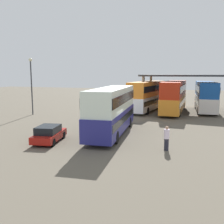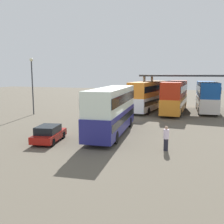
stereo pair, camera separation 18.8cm
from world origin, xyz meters
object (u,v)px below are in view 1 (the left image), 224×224
double_decker_near_canopy (147,95)px  lamppost_tall (31,79)px  double_decker_mid_row (174,96)px  double_decker_far_right (206,95)px  pedestrian_waiting (167,138)px  parked_hatchback (49,134)px  double_decker_main (112,109)px

double_decker_near_canopy → lamppost_tall: 16.37m
double_decker_near_canopy → double_decker_mid_row: double_decker_mid_row is taller
double_decker_far_right → double_decker_near_canopy: bearing=100.7°
double_decker_mid_row → lamppost_tall: (-17.77, -7.95, 2.32)m
double_decker_near_canopy → lamppost_tall: bearing=127.8°
double_decker_mid_row → pedestrian_waiting: bearing=-175.4°
parked_hatchback → pedestrian_waiting: (9.19, 0.78, 0.22)m
double_decker_mid_row → double_decker_far_right: 4.88m
parked_hatchback → pedestrian_waiting: size_ratio=2.25×
double_decker_near_canopy → double_decker_main: bearing=-174.0°
double_decker_mid_row → double_decker_near_canopy: bearing=85.6°
double_decker_far_right → lamppost_tall: bearing=111.5°
double_decker_near_canopy → double_decker_far_right: size_ratio=1.06×
double_decker_main → double_decker_far_right: bearing=-31.5°
parked_hatchback → pedestrian_waiting: bearing=-95.9°
double_decker_main → double_decker_far_right: double_decker_far_right is taller
double_decker_near_canopy → pedestrian_waiting: size_ratio=6.18×
lamppost_tall → double_decker_main: bearing=-27.0°
double_decker_mid_row → lamppost_tall: 19.61m
pedestrian_waiting → double_decker_near_canopy: bearing=-158.0°
double_decker_mid_row → double_decker_far_right: size_ratio=1.11×
double_decker_main → double_decker_mid_row: 15.46m
pedestrian_waiting → parked_hatchback: bearing=-78.3°
double_decker_main → parked_hatchback: double_decker_main is taller
double_decker_mid_row → pedestrian_waiting: double_decker_mid_row is taller
pedestrian_waiting → double_decker_main: bearing=-117.4°
double_decker_mid_row → pedestrian_waiting: size_ratio=6.48×
double_decker_far_right → pedestrian_waiting: size_ratio=5.85×
double_decker_main → pedestrian_waiting: 6.63m
double_decker_mid_row → double_decker_far_right: double_decker_mid_row is taller
double_decker_near_canopy → double_decker_far_right: (8.09, 2.09, -0.01)m
double_decker_main → lamppost_tall: size_ratio=1.44×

